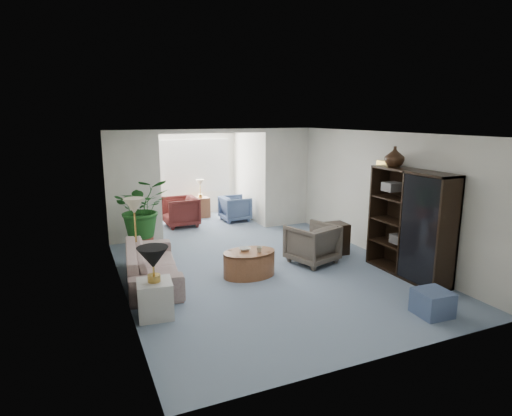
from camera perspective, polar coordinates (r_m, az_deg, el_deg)
name	(u,v)px	position (r m, az deg, el deg)	size (l,w,h in m)	color
floor	(269,274)	(7.77, 1.79, -8.82)	(6.00, 6.00, 0.00)	gray
sunroom_floor	(204,223)	(11.44, -7.02, -1.97)	(2.60, 2.60, 0.00)	gray
back_pier_left	(134,187)	(9.75, -16.10, 2.66)	(1.20, 0.12, 2.50)	white
back_pier_right	(287,178)	(10.89, 4.14, 4.08)	(1.20, 0.12, 2.50)	white
back_header	(215,131)	(10.05, -5.56, 10.24)	(2.60, 0.12, 0.10)	white
window_pane	(192,166)	(12.21, -8.65, 5.56)	(2.20, 0.02, 1.50)	white
window_blinds	(192,166)	(12.18, -8.61, 5.55)	(2.20, 0.02, 1.50)	white
framed_picture	(387,174)	(8.59, 17.22, 4.40)	(0.04, 0.50, 0.40)	#BCB396
sofa	(152,264)	(7.55, -13.76, -7.31)	(2.13, 0.83, 0.62)	#B8AA9C
end_table	(155,299)	(6.30, -13.38, -11.79)	(0.48, 0.48, 0.53)	beige
table_lamp	(153,258)	(6.08, -13.67, -6.50)	(0.44, 0.44, 0.30)	black
floor_lamp	(134,206)	(7.72, -16.06, 0.24)	(0.36, 0.36, 0.28)	beige
coffee_table	(249,264)	(7.61, -0.91, -7.47)	(0.95, 0.95, 0.45)	brown
coffee_bowl	(244,249)	(7.60, -1.56, -5.51)	(0.20, 0.20, 0.05)	silver
coffee_cup	(259,249)	(7.49, 0.44, -5.58)	(0.10, 0.10, 0.10)	beige
wingback_chair	(312,243)	(8.30, 7.54, -4.74)	(0.82, 0.84, 0.76)	#655B50
side_table_dark	(334,239)	(8.93, 10.40, -4.05)	(0.53, 0.42, 0.64)	black
entertainment_cabinet	(410,224)	(7.90, 19.95, -2.00)	(0.45, 1.71, 1.90)	black
cabinet_urn	(395,157)	(8.08, 18.10, 6.58)	(0.35, 0.35, 0.37)	#321E10
ottoman	(432,303)	(6.70, 22.61, -11.67)	(0.46, 0.46, 0.37)	slate
plant_pot	(144,244)	(9.27, -14.78, -4.67)	(0.40, 0.40, 0.32)	brown
house_plant	(142,208)	(9.08, -15.04, 0.02)	(1.11, 0.96, 1.23)	#1E591F
sunroom_chair_blue	(235,208)	(11.54, -2.82, -0.05)	(0.72, 0.74, 0.67)	slate
sunroom_chair_maroon	(181,212)	(11.10, -10.08, -0.48)	(0.81, 0.84, 0.76)	maroon
sunroom_table	(201,207)	(12.02, -7.43, 0.08)	(0.46, 0.36, 0.56)	brown
shelf_clutter	(413,218)	(7.76, 20.32, -1.21)	(0.30, 1.27, 1.06)	#322D27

